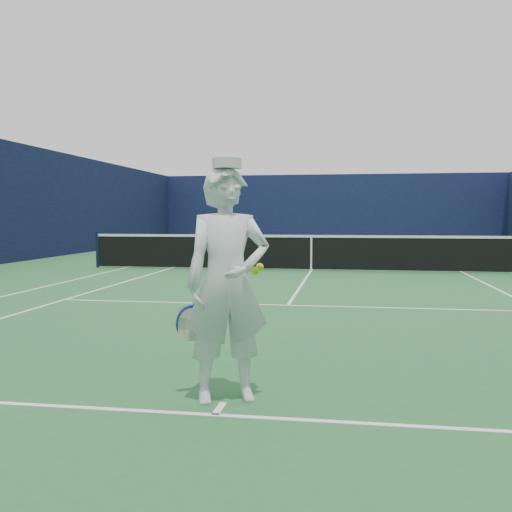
# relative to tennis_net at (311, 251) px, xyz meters

# --- Properties ---
(ground) EXTENTS (80.00, 80.00, 0.00)m
(ground) POSITION_rel_tennis_net_xyz_m (0.00, 0.00, -0.55)
(ground) COLOR #256231
(ground) RESTS_ON ground
(court_markings) EXTENTS (11.03, 23.83, 0.01)m
(court_markings) POSITION_rel_tennis_net_xyz_m (0.00, 0.00, -0.55)
(court_markings) COLOR white
(court_markings) RESTS_ON ground
(windscreen_fence) EXTENTS (20.12, 36.12, 4.00)m
(windscreen_fence) POSITION_rel_tennis_net_xyz_m (0.00, 0.00, 1.45)
(windscreen_fence) COLOR #0F1538
(windscreen_fence) RESTS_ON ground
(tennis_net) EXTENTS (12.88, 0.09, 1.07)m
(tennis_net) POSITION_rel_tennis_net_xyz_m (0.00, 0.00, 0.00)
(tennis_net) COLOR #141E4C
(tennis_net) RESTS_ON ground
(tennis_player) EXTENTS (0.91, 0.70, 2.00)m
(tennis_player) POSITION_rel_tennis_net_xyz_m (0.02, -11.49, 0.42)
(tennis_player) COLOR white
(tennis_player) RESTS_ON ground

